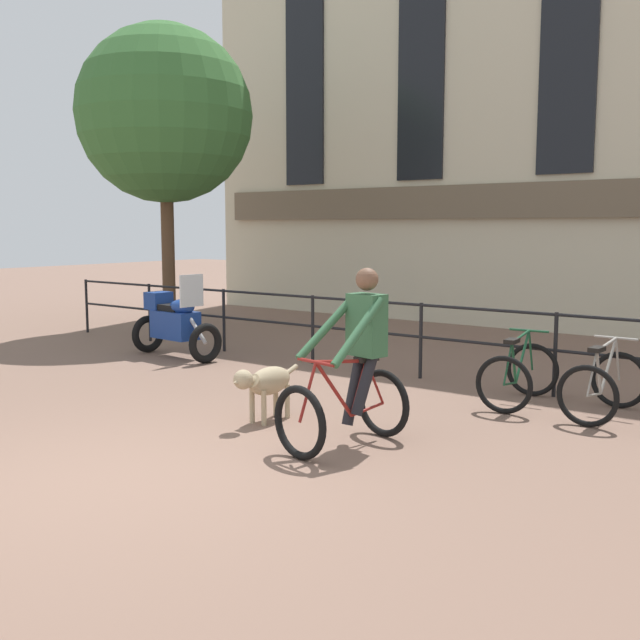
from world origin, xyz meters
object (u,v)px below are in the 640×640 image
(dog, at_px, (265,382))
(parked_bicycle_mid_left, at_px, (604,385))
(parked_motorcycle, at_px, (175,323))
(parked_bicycle_near_lamp, at_px, (519,375))
(cyclist_with_bike, at_px, (354,367))

(dog, height_order, parked_bicycle_mid_left, parked_bicycle_mid_left)
(parked_motorcycle, relative_size, parked_bicycle_mid_left, 1.47)
(parked_bicycle_near_lamp, xyz_separation_m, parked_bicycle_mid_left, (0.98, -0.00, 0.00))
(cyclist_with_bike, bearing_deg, parked_bicycle_near_lamp, 86.36)
(cyclist_with_bike, relative_size, parked_bicycle_near_lamp, 1.47)
(cyclist_with_bike, xyz_separation_m, parked_bicycle_mid_left, (1.61, 2.51, -0.41))
(cyclist_with_bike, bearing_deg, dog, -175.20)
(parked_motorcycle, distance_m, parked_bicycle_near_lamp, 5.65)
(cyclist_with_bike, relative_size, parked_bicycle_mid_left, 1.50)
(cyclist_with_bike, distance_m, parked_bicycle_mid_left, 3.01)
(cyclist_with_bike, relative_size, parked_motorcycle, 1.02)
(parked_bicycle_mid_left, bearing_deg, parked_bicycle_near_lamp, 1.89)
(parked_motorcycle, relative_size, parked_bicycle_near_lamp, 1.43)
(dog, relative_size, parked_bicycle_mid_left, 0.92)
(parked_motorcycle, bearing_deg, parked_bicycle_mid_left, -82.81)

